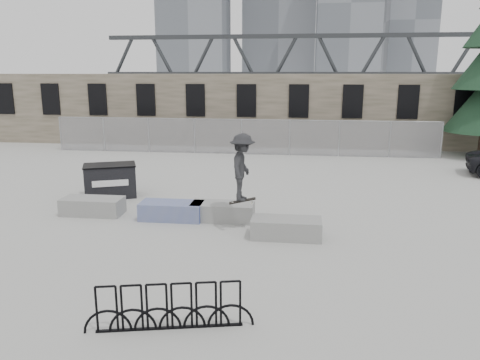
{
  "coord_description": "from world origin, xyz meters",
  "views": [
    {
      "loc": [
        3.33,
        -13.93,
        4.65
      ],
      "look_at": [
        1.48,
        0.37,
        1.3
      ],
      "focal_mm": 35.0,
      "sensor_mm": 36.0,
      "label": 1
    }
  ],
  "objects_px": {
    "planter_far_left": "(93,205)",
    "bike_rack": "(169,307)",
    "planter_center_left": "(172,210)",
    "dumpster": "(110,180)",
    "skateboarder": "(242,167)",
    "planter_offset": "(286,227)",
    "planter_center_right": "(223,211)"
  },
  "relations": [
    {
      "from": "planter_far_left",
      "to": "bike_rack",
      "type": "bearing_deg",
      "value": -55.8
    },
    {
      "from": "planter_center_left",
      "to": "dumpster",
      "type": "relative_size",
      "value": 0.91
    },
    {
      "from": "skateboarder",
      "to": "dumpster",
      "type": "bearing_deg",
      "value": 63.09
    },
    {
      "from": "planter_far_left",
      "to": "planter_offset",
      "type": "bearing_deg",
      "value": -12.44
    },
    {
      "from": "dumpster",
      "to": "planter_far_left",
      "type": "bearing_deg",
      "value": -105.13
    },
    {
      "from": "planter_center_left",
      "to": "planter_offset",
      "type": "relative_size",
      "value": 1.0
    },
    {
      "from": "planter_far_left",
      "to": "skateboarder",
      "type": "height_order",
      "value": "skateboarder"
    },
    {
      "from": "planter_center_right",
      "to": "dumpster",
      "type": "distance_m",
      "value": 5.23
    },
    {
      "from": "planter_center_left",
      "to": "planter_offset",
      "type": "xyz_separation_m",
      "value": [
        3.71,
        -1.26,
        0.0
      ]
    },
    {
      "from": "planter_far_left",
      "to": "dumpster",
      "type": "relative_size",
      "value": 0.91
    },
    {
      "from": "planter_center_right",
      "to": "planter_offset",
      "type": "bearing_deg",
      "value": -33.61
    },
    {
      "from": "planter_center_left",
      "to": "planter_center_right",
      "type": "bearing_deg",
      "value": 4.33
    },
    {
      "from": "planter_offset",
      "to": "skateboarder",
      "type": "relative_size",
      "value": 0.95
    },
    {
      "from": "dumpster",
      "to": "planter_center_left",
      "type": "bearing_deg",
      "value": -60.99
    },
    {
      "from": "planter_offset",
      "to": "dumpster",
      "type": "height_order",
      "value": "dumpster"
    },
    {
      "from": "planter_offset",
      "to": "dumpster",
      "type": "relative_size",
      "value": 0.91
    },
    {
      "from": "bike_rack",
      "to": "skateboarder",
      "type": "xyz_separation_m",
      "value": [
        0.64,
        5.71,
        1.48
      ]
    },
    {
      "from": "planter_center_right",
      "to": "bike_rack",
      "type": "distance_m",
      "value": 6.58
    },
    {
      "from": "planter_center_right",
      "to": "bike_rack",
      "type": "bearing_deg",
      "value": -89.09
    },
    {
      "from": "planter_far_left",
      "to": "skateboarder",
      "type": "distance_m",
      "value": 5.47
    },
    {
      "from": "planter_far_left",
      "to": "dumpster",
      "type": "xyz_separation_m",
      "value": [
        -0.29,
        2.25,
        0.33
      ]
    },
    {
      "from": "bike_rack",
      "to": "skateboarder",
      "type": "relative_size",
      "value": 1.46
    },
    {
      "from": "planter_center_left",
      "to": "dumpster",
      "type": "height_order",
      "value": "dumpster"
    },
    {
      "from": "dumpster",
      "to": "skateboarder",
      "type": "distance_m",
      "value": 6.42
    },
    {
      "from": "dumpster",
      "to": "bike_rack",
      "type": "xyz_separation_m",
      "value": [
        4.79,
        -8.87,
        -0.19
      ]
    },
    {
      "from": "planter_far_left",
      "to": "skateboarder",
      "type": "relative_size",
      "value": 0.95
    },
    {
      "from": "planter_far_left",
      "to": "planter_center_right",
      "type": "bearing_deg",
      "value": -0.64
    },
    {
      "from": "planter_far_left",
      "to": "dumpster",
      "type": "distance_m",
      "value": 2.29
    },
    {
      "from": "planter_center_right",
      "to": "dumpster",
      "type": "xyz_separation_m",
      "value": [
        -4.69,
        2.3,
        0.33
      ]
    },
    {
      "from": "planter_offset",
      "to": "bike_rack",
      "type": "height_order",
      "value": "bike_rack"
    },
    {
      "from": "planter_center_left",
      "to": "dumpster",
      "type": "distance_m",
      "value": 3.91
    },
    {
      "from": "planter_far_left",
      "to": "bike_rack",
      "type": "relative_size",
      "value": 0.65
    }
  ]
}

